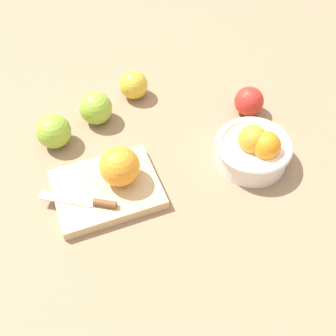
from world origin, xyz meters
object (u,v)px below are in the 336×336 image
(bowl, at_px, (254,149))
(cutting_board, at_px, (107,189))
(orange_on_board, at_px, (120,166))
(knife, at_px, (88,202))
(apple_front_right_2, at_px, (96,108))
(apple_front_center, at_px, (134,85))
(apple_front_right, at_px, (54,131))
(apple_front_left, at_px, (249,101))

(bowl, relative_size, cutting_board, 0.77)
(orange_on_board, relative_size, knife, 0.55)
(bowl, relative_size, orange_on_board, 2.01)
(cutting_board, height_order, apple_front_right_2, apple_front_right_2)
(orange_on_board, distance_m, apple_front_center, 0.28)
(cutting_board, distance_m, apple_front_right, 0.19)
(cutting_board, xyz_separation_m, knife, (0.04, 0.03, 0.02))
(apple_front_right_2, bearing_deg, orange_on_board, 92.82)
(knife, xyz_separation_m, apple_front_left, (-0.41, -0.16, 0.01))
(apple_front_center, bearing_deg, apple_front_left, 150.40)
(orange_on_board, distance_m, knife, 0.09)
(orange_on_board, bearing_deg, cutting_board, 13.01)
(cutting_board, xyz_separation_m, orange_on_board, (-0.03, -0.01, 0.05))
(cutting_board, bearing_deg, apple_front_center, -115.06)
(bowl, distance_m, apple_front_right, 0.43)
(knife, height_order, apple_front_left, apple_front_left)
(bowl, xyz_separation_m, knife, (0.35, 0.02, -0.01))
(bowl, xyz_separation_m, apple_front_right, (0.39, -0.18, -0.00))
(orange_on_board, height_order, apple_front_right_2, orange_on_board)
(apple_front_right, bearing_deg, apple_front_right_2, -155.85)
(cutting_board, height_order, orange_on_board, orange_on_board)
(cutting_board, distance_m, orange_on_board, 0.06)
(apple_front_center, height_order, apple_front_right_2, apple_front_right_2)
(apple_front_center, height_order, apple_front_right, apple_front_right)
(orange_on_board, relative_size, apple_front_right, 1.05)
(cutting_board, height_order, knife, knife)
(bowl, distance_m, cutting_board, 0.32)
(orange_on_board, xyz_separation_m, apple_front_right_2, (0.01, -0.21, -0.02))
(bowl, bearing_deg, apple_front_center, -56.55)
(cutting_board, relative_size, apple_front_left, 3.02)
(cutting_board, bearing_deg, apple_front_right, -64.86)
(cutting_board, xyz_separation_m, apple_front_left, (-0.37, -0.13, 0.02))
(apple_front_center, xyz_separation_m, apple_front_right_2, (0.10, 0.06, 0.00))
(apple_front_right_2, bearing_deg, apple_front_right, 24.15)
(apple_front_right, xyz_separation_m, apple_front_left, (-0.45, 0.03, -0.00))
(apple_front_left, bearing_deg, orange_on_board, 20.50)
(cutting_board, bearing_deg, apple_front_left, -160.15)
(apple_front_center, bearing_deg, apple_front_right_2, 29.29)
(cutting_board, height_order, apple_front_right, apple_front_right)
(orange_on_board, xyz_separation_m, apple_front_left, (-0.34, -0.13, -0.03))
(knife, bearing_deg, apple_front_right_2, -104.54)
(knife, height_order, apple_front_right_2, apple_front_right_2)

